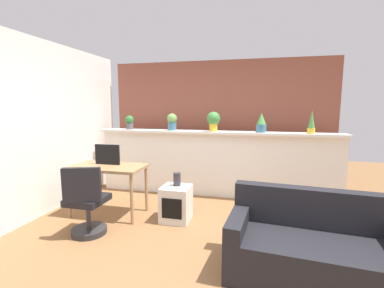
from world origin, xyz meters
name	(u,v)px	position (x,y,z in m)	size (l,w,h in m)	color
ground_plane	(185,252)	(0.00, 0.00, 0.00)	(12.00, 12.00, 0.00)	brown
divider_wall	(214,165)	(0.00, 2.00, 0.57)	(4.31, 0.16, 1.15)	white
plant_shelf	(214,132)	(0.00, 1.96, 1.17)	(4.31, 0.32, 0.04)	white
brick_wall_behind	(219,125)	(0.00, 2.60, 1.25)	(4.31, 0.10, 2.50)	brown
side_wall_left	(28,129)	(-2.41, 0.40, 1.30)	(0.12, 4.40, 2.60)	white
potted_plant_0	(130,122)	(-1.62, 1.95, 1.33)	(0.16, 0.16, 0.26)	#4C4C51
potted_plant_1	(172,121)	(-0.77, 1.95, 1.35)	(0.18, 0.18, 0.31)	#386B84
potted_plant_2	(213,120)	(-0.01, 1.95, 1.39)	(0.23, 0.23, 0.34)	gold
potted_plant_3	(261,123)	(0.80, 1.95, 1.35)	(0.17, 0.17, 0.33)	#386B84
potted_plant_4	(312,123)	(1.58, 1.92, 1.36)	(0.12, 0.12, 0.38)	gold
desk	(108,171)	(-1.40, 0.77, 0.67)	(1.10, 0.60, 0.75)	#99754C
tv_monitor	(107,154)	(-1.45, 0.85, 0.90)	(0.39, 0.04, 0.30)	black
office_chair	(86,206)	(-1.30, 0.08, 0.39)	(0.50, 0.50, 0.91)	#262628
side_cube_shelf	(176,204)	(-0.35, 0.78, 0.25)	(0.40, 0.41, 0.50)	silver
vase_on_shelf	(177,179)	(-0.35, 0.84, 0.59)	(0.11, 0.11, 0.19)	#2D2D33
couch	(312,249)	(1.29, -0.14, 0.28)	(1.63, 0.90, 0.80)	black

